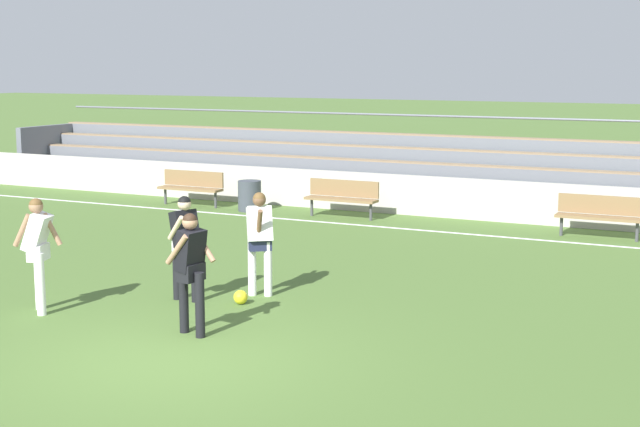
{
  "coord_description": "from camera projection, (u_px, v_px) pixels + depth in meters",
  "views": [
    {
      "loc": [
        6.66,
        -9.23,
        3.67
      ],
      "look_at": [
        -0.09,
        4.49,
        1.2
      ],
      "focal_mm": 52.28,
      "sensor_mm": 36.0,
      "label": 1
    }
  ],
  "objects": [
    {
      "name": "bleacher_stand",
      "position": [
        450.0,
        167.0,
        24.83
      ],
      "size": [
        27.93,
        2.97,
        2.22
      ],
      "color": "#897051",
      "rests_on": "ground"
    },
    {
      "name": "bench_near_wall_gap",
      "position": [
        192.0,
        185.0,
        24.19
      ],
      "size": [
        1.8,
        0.4,
        0.9
      ],
      "color": "olive",
      "rests_on": "ground"
    },
    {
      "name": "field_line_sideline",
      "position": [
        434.0,
        231.0,
        20.56
      ],
      "size": [
        44.0,
        0.12,
        0.01
      ],
      "primitive_type": "cube",
      "color": "white",
      "rests_on": "ground"
    },
    {
      "name": "player_white_pressing_high",
      "position": [
        38.0,
        244.0,
        13.74
      ],
      "size": [
        0.64,
        0.49,
        1.72
      ],
      "color": "white",
      "rests_on": "ground"
    },
    {
      "name": "player_dark_overlapping",
      "position": [
        185.0,
        239.0,
        14.41
      ],
      "size": [
        0.48,
        0.66,
        1.65
      ],
      "color": "black",
      "rests_on": "ground"
    },
    {
      "name": "ground_plane",
      "position": [
        168.0,
        360.0,
        11.66
      ],
      "size": [
        160.0,
        160.0,
        0.0
      ],
      "primitive_type": "plane",
      "color": "#4C6B30"
    },
    {
      "name": "player_white_trailing_run",
      "position": [
        260.0,
        234.0,
        14.72
      ],
      "size": [
        0.53,
        0.65,
        1.67
      ],
      "color": "white",
      "rests_on": "ground"
    },
    {
      "name": "bench_centre_sideline",
      "position": [
        600.0,
        213.0,
        19.69
      ],
      "size": [
        1.8,
        0.4,
        0.9
      ],
      "color": "olive",
      "rests_on": "ground"
    },
    {
      "name": "player_dark_wide_left",
      "position": [
        191.0,
        263.0,
        12.57
      ],
      "size": [
        0.57,
        0.51,
        1.69
      ],
      "color": "black",
      "rests_on": "ground"
    },
    {
      "name": "trash_bin",
      "position": [
        250.0,
        196.0,
        23.36
      ],
      "size": [
        0.58,
        0.58,
        0.77
      ],
      "primitive_type": "cylinder",
      "color": "#3D424C",
      "rests_on": "ground"
    },
    {
      "name": "bench_near_bin",
      "position": [
        342.0,
        195.0,
        22.31
      ],
      "size": [
        1.8,
        0.4,
        0.9
      ],
      "color": "olive",
      "rests_on": "ground"
    },
    {
      "name": "soccer_ball",
      "position": [
        241.0,
        297.0,
        14.33
      ],
      "size": [
        0.22,
        0.22,
        0.22
      ],
      "primitive_type": "sphere",
      "color": "yellow",
      "rests_on": "ground"
    },
    {
      "name": "sideline_wall",
      "position": [
        461.0,
        198.0,
        22.17
      ],
      "size": [
        48.0,
        0.16,
        0.97
      ],
      "primitive_type": "cube",
      "color": "#BCB7AD",
      "rests_on": "ground"
    }
  ]
}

